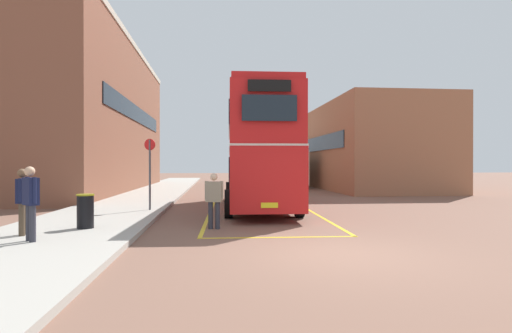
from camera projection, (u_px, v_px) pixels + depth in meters
The scene contains 12 objects.
ground_plane at pixel (261, 198), 22.87m from camera, with size 135.60×135.60×0.00m, color brown.
sidewalk_left at pixel (150, 194), 24.61m from camera, with size 4.00×57.60×0.14m, color #A39E93.
brick_building_left at pixel (100, 118), 28.79m from camera, with size 5.24×23.85×10.29m.
depot_building_right at pixel (366, 148), 31.60m from camera, with size 7.38×15.38×6.37m.
double_decker_bus at pixel (258, 150), 17.39m from camera, with size 3.02×10.12×4.75m.
single_deck_bus at pixel (283, 167), 34.64m from camera, with size 2.90×8.54×3.02m.
pedestrian_boarding at pixel (214, 197), 11.81m from camera, with size 0.54×0.31×1.62m.
pedestrian_waiting_near at pixel (23, 197), 9.95m from camera, with size 0.29×0.55×1.63m.
pedestrian_waiting_far at pixel (31, 198), 9.15m from camera, with size 0.48×0.51×1.69m.
litter_bin at pixel (85, 211), 11.05m from camera, with size 0.47×0.47×0.93m.
bus_stop_sign at pixel (150, 167), 15.55m from camera, with size 0.43×0.16×2.72m.
bay_marking_yellow at pixel (262, 213), 15.53m from camera, with size 4.55×12.18×0.01m.
Camera 1 is at (-2.54, -8.32, 1.87)m, focal length 28.55 mm.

